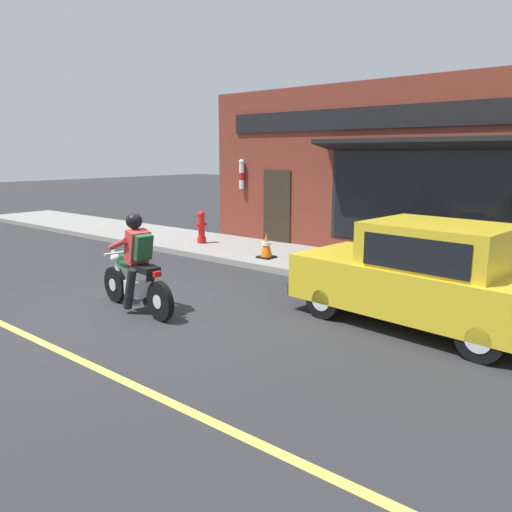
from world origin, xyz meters
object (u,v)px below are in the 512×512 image
at_px(motorcycle_with_rider, 136,271).
at_px(fire_hydrant, 201,227).
at_px(car_hatchback, 424,276).
at_px(trash_bin, 413,256).
at_px(traffic_cone, 266,246).

distance_m(motorcycle_with_rider, fire_hydrant, 5.58).
relative_size(car_hatchback, fire_hydrant, 4.45).
distance_m(car_hatchback, trash_bin, 2.22).
xyz_separation_m(trash_bin, traffic_cone, (-0.07, 3.50, -0.20)).
height_order(trash_bin, fire_hydrant, trash_bin).
bearing_deg(traffic_cone, motorcycle_with_rider, -172.01).
distance_m(motorcycle_with_rider, traffic_cone, 4.20).
relative_size(trash_bin, traffic_cone, 1.63).
height_order(motorcycle_with_rider, traffic_cone, motorcycle_with_rider).
bearing_deg(fire_hydrant, car_hatchback, -108.46).
bearing_deg(motorcycle_with_rider, trash_bin, -34.60).
distance_m(trash_bin, fire_hydrant, 6.10).
height_order(traffic_cone, fire_hydrant, fire_hydrant).
bearing_deg(fire_hydrant, trash_bin, -93.37).
bearing_deg(fire_hydrant, motorcycle_with_rider, -145.33).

